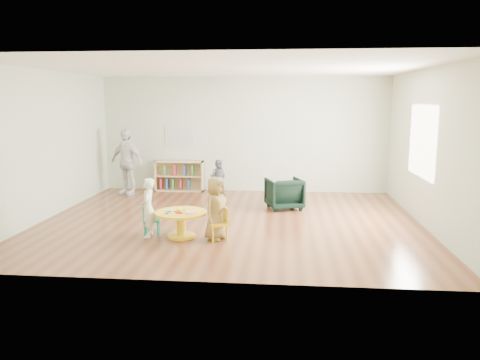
{
  "coord_description": "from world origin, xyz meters",
  "views": [
    {
      "loc": [
        0.98,
        -8.46,
        2.23
      ],
      "look_at": [
        0.21,
        -0.3,
        0.83
      ],
      "focal_mm": 35.0,
      "sensor_mm": 36.0,
      "label": 1
    }
  ],
  "objects_px": {
    "activity_table": "(181,219)",
    "adult_caretaker": "(127,162)",
    "kid_chair_right": "(220,222)",
    "child_left": "(148,208)",
    "kid_chair_left": "(150,219)",
    "toddler": "(218,177)",
    "armchair": "(284,193)",
    "child_right": "(216,208)",
    "bookshelf": "(179,176)"
  },
  "relations": [
    {
      "from": "activity_table",
      "to": "adult_caretaker",
      "type": "distance_m",
      "value": 3.99
    },
    {
      "from": "adult_caretaker",
      "to": "activity_table",
      "type": "bearing_deg",
      "value": -36.52
    },
    {
      "from": "kid_chair_right",
      "to": "activity_table",
      "type": "bearing_deg",
      "value": 59.58
    },
    {
      "from": "child_left",
      "to": "adult_caretaker",
      "type": "bearing_deg",
      "value": -161.99
    },
    {
      "from": "kid_chair_left",
      "to": "toddler",
      "type": "distance_m",
      "value": 3.5
    },
    {
      "from": "kid_chair_left",
      "to": "armchair",
      "type": "relative_size",
      "value": 0.71
    },
    {
      "from": "child_right",
      "to": "adult_caretaker",
      "type": "bearing_deg",
      "value": 61.73
    },
    {
      "from": "activity_table",
      "to": "toddler",
      "type": "distance_m",
      "value": 3.52
    },
    {
      "from": "child_left",
      "to": "adult_caretaker",
      "type": "distance_m",
      "value": 3.75
    },
    {
      "from": "armchair",
      "to": "kid_chair_left",
      "type": "bearing_deg",
      "value": 25.78
    },
    {
      "from": "kid_chair_right",
      "to": "adult_caretaker",
      "type": "bearing_deg",
      "value": 15.29
    },
    {
      "from": "activity_table",
      "to": "armchair",
      "type": "xyz_separation_m",
      "value": [
        1.69,
        2.22,
        0.02
      ]
    },
    {
      "from": "activity_table",
      "to": "toddler",
      "type": "relative_size",
      "value": 1.0
    },
    {
      "from": "kid_chair_left",
      "to": "kid_chair_right",
      "type": "distance_m",
      "value": 1.24
    },
    {
      "from": "bookshelf",
      "to": "adult_caretaker",
      "type": "bearing_deg",
      "value": -152.58
    },
    {
      "from": "activity_table",
      "to": "kid_chair_left",
      "type": "bearing_deg",
      "value": 171.49
    },
    {
      "from": "activity_table",
      "to": "kid_chair_left",
      "type": "relative_size",
      "value": 1.7
    },
    {
      "from": "armchair",
      "to": "child_left",
      "type": "bearing_deg",
      "value": 27.51
    },
    {
      "from": "kid_chair_right",
      "to": "toddler",
      "type": "xyz_separation_m",
      "value": [
        -0.55,
        3.6,
        0.14
      ]
    },
    {
      "from": "armchair",
      "to": "child_left",
      "type": "height_order",
      "value": "child_left"
    },
    {
      "from": "bookshelf",
      "to": "toddler",
      "type": "bearing_deg",
      "value": -23.27
    },
    {
      "from": "kid_chair_left",
      "to": "child_right",
      "type": "relative_size",
      "value": 0.49
    },
    {
      "from": "adult_caretaker",
      "to": "bookshelf",
      "type": "bearing_deg",
      "value": 49.57
    },
    {
      "from": "child_left",
      "to": "toddler",
      "type": "bearing_deg",
      "value": 163.52
    },
    {
      "from": "kid_chair_left",
      "to": "child_left",
      "type": "distance_m",
      "value": 0.25
    },
    {
      "from": "kid_chair_right",
      "to": "child_left",
      "type": "bearing_deg",
      "value": 64.56
    },
    {
      "from": "armchair",
      "to": "child_left",
      "type": "relative_size",
      "value": 0.72
    },
    {
      "from": "kid_chair_right",
      "to": "bookshelf",
      "type": "distance_m",
      "value": 4.36
    },
    {
      "from": "activity_table",
      "to": "armchair",
      "type": "height_order",
      "value": "armchair"
    },
    {
      "from": "armchair",
      "to": "toddler",
      "type": "bearing_deg",
      "value": -57.25
    },
    {
      "from": "activity_table",
      "to": "child_right",
      "type": "bearing_deg",
      "value": -8.12
    },
    {
      "from": "adult_caretaker",
      "to": "child_right",
      "type": "bearing_deg",
      "value": -30.48
    },
    {
      "from": "toddler",
      "to": "adult_caretaker",
      "type": "height_order",
      "value": "adult_caretaker"
    },
    {
      "from": "kid_chair_right",
      "to": "child_left",
      "type": "height_order",
      "value": "child_left"
    },
    {
      "from": "kid_chair_left",
      "to": "child_right",
      "type": "bearing_deg",
      "value": 71.04
    },
    {
      "from": "kid_chair_right",
      "to": "kid_chair_left",
      "type": "bearing_deg",
      "value": 59.15
    },
    {
      "from": "activity_table",
      "to": "child_right",
      "type": "height_order",
      "value": "child_right"
    },
    {
      "from": "kid_chair_left",
      "to": "toddler",
      "type": "relative_size",
      "value": 0.59
    },
    {
      "from": "kid_chair_left",
      "to": "kid_chair_right",
      "type": "relative_size",
      "value": 0.93
    },
    {
      "from": "kid_chair_left",
      "to": "adult_caretaker",
      "type": "relative_size",
      "value": 0.32
    },
    {
      "from": "bookshelf",
      "to": "armchair",
      "type": "relative_size",
      "value": 1.7
    },
    {
      "from": "kid_chair_right",
      "to": "child_left",
      "type": "xyz_separation_m",
      "value": [
        -1.21,
        0.05,
        0.2
      ]
    },
    {
      "from": "kid_chair_right",
      "to": "child_right",
      "type": "bearing_deg",
      "value": 63.81
    },
    {
      "from": "toddler",
      "to": "kid_chair_left",
      "type": "bearing_deg",
      "value": 92.01
    },
    {
      "from": "activity_table",
      "to": "bookshelf",
      "type": "relative_size",
      "value": 0.71
    },
    {
      "from": "kid_chair_right",
      "to": "adult_caretaker",
      "type": "relative_size",
      "value": 0.35
    },
    {
      "from": "kid_chair_left",
      "to": "child_right",
      "type": "xyz_separation_m",
      "value": [
        1.15,
        -0.17,
        0.25
      ]
    },
    {
      "from": "activity_table",
      "to": "child_left",
      "type": "xyz_separation_m",
      "value": [
        -0.54,
        -0.03,
        0.19
      ]
    },
    {
      "from": "kid_chair_left",
      "to": "adult_caretaker",
      "type": "distance_m",
      "value": 3.66
    },
    {
      "from": "armchair",
      "to": "child_right",
      "type": "xyz_separation_m",
      "value": [
        -1.1,
        -2.3,
        0.2
      ]
    }
  ]
}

